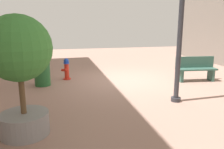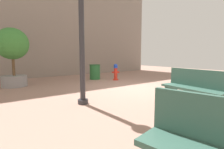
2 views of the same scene
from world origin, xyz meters
The scene contains 6 objects.
ground_plane centered at (0.00, 0.00, 0.00)m, with size 23.40×23.40×0.00m, color #9E7A6B.
fire_hydrant centered at (2.33, -0.69, 0.43)m, with size 0.37×0.40×0.86m.
bench_near centered at (-2.61, 0.72, 0.49)m, with size 1.61×0.62×0.95m.
planter_tree centered at (3.36, 3.89, 1.51)m, with size 1.29×1.29×2.42m.
street_lamp centered at (-0.67, 2.77, 2.54)m, with size 0.36×0.36×4.10m.
trash_bin centered at (3.22, 0.05, 0.41)m, with size 0.59×0.59×0.81m.
Camera 2 is at (-4.71, 4.81, 1.29)m, focal length 27.11 mm.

